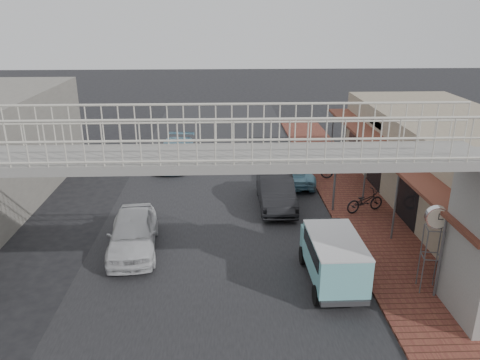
{
  "coord_description": "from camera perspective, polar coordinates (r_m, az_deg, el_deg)",
  "views": [
    {
      "loc": [
        0.17,
        -15.58,
        8.71
      ],
      "look_at": [
        0.92,
        3.43,
        1.8
      ],
      "focal_mm": 35.0,
      "sensor_mm": 36.0,
      "label": 1
    }
  ],
  "objects": [
    {
      "name": "road_strip",
      "position": [
        17.85,
        -2.54,
        -9.26
      ],
      "size": [
        10.0,
        60.0,
        0.01
      ],
      "primitive_type": "cube",
      "color": "black",
      "rests_on": "ground"
    },
    {
      "name": "angkot_van",
      "position": [
        15.98,
        11.3,
        -8.77
      ],
      "size": [
        1.71,
        3.67,
        1.79
      ],
      "rotation": [
        0.0,
        0.0,
        0.01
      ],
      "color": "black",
      "rests_on": "ground"
    },
    {
      "name": "angkot_far",
      "position": [
        28.19,
        -8.01,
        3.29
      ],
      "size": [
        2.52,
        5.15,
        1.44
      ],
      "primitive_type": "imported",
      "rotation": [
        0.0,
        0.0,
        -0.1
      ],
      "color": "#6598AF",
      "rests_on": "ground"
    },
    {
      "name": "arrow_sign",
      "position": [
        20.93,
        13.68,
        2.34
      ],
      "size": [
        1.84,
        1.27,
        3.07
      ],
      "rotation": [
        0.0,
        0.0,
        -0.43
      ],
      "color": "#59595B",
      "rests_on": "sidewalk"
    },
    {
      "name": "motorcycle_near",
      "position": [
        21.91,
        14.98,
        -2.51
      ],
      "size": [
        1.99,
        1.25,
        0.99
      ],
      "primitive_type": "imported",
      "rotation": [
        0.0,
        0.0,
        1.91
      ],
      "color": "black",
      "rests_on": "sidewalk"
    },
    {
      "name": "angkot_curb",
      "position": [
        25.19,
        6.57,
        1.0
      ],
      "size": [
        2.16,
        4.31,
        1.17
      ],
      "primitive_type": "imported",
      "rotation": [
        0.0,
        0.0,
        3.09
      ],
      "color": "#6DA6BD",
      "rests_on": "ground"
    },
    {
      "name": "street_clock",
      "position": [
        15.81,
        22.84,
        -4.67
      ],
      "size": [
        0.75,
        0.66,
        2.95
      ],
      "rotation": [
        0.0,
        0.0,
        -0.18
      ],
      "color": "#59595B",
      "rests_on": "sidewalk"
    },
    {
      "name": "footbridge",
      "position": [
        12.84,
        -2.8,
        -5.6
      ],
      "size": [
        16.4,
        2.4,
        6.34
      ],
      "color": "gray",
      "rests_on": "ground"
    },
    {
      "name": "sidewalk",
      "position": [
        21.46,
        15.17,
        -4.59
      ],
      "size": [
        3.0,
        40.0,
        0.1
      ],
      "primitive_type": "cube",
      "color": "brown",
      "rests_on": "ground"
    },
    {
      "name": "dark_sedan",
      "position": [
        22.01,
        4.39,
        -1.33
      ],
      "size": [
        1.59,
        4.52,
        1.49
      ],
      "primitive_type": "imported",
      "rotation": [
        0.0,
        0.0,
        -0.0
      ],
      "color": "black",
      "rests_on": "ground"
    },
    {
      "name": "white_hatchback",
      "position": [
        18.36,
        -12.93,
        -6.29
      ],
      "size": [
        2.16,
        4.53,
        1.49
      ],
      "primitive_type": "imported",
      "rotation": [
        0.0,
        0.0,
        0.09
      ],
      "color": "silver",
      "rests_on": "ground"
    },
    {
      "name": "shophouse_row",
      "position": [
        23.35,
        25.43,
        1.29
      ],
      "size": [
        7.2,
        18.0,
        4.0
      ],
      "color": "gray",
      "rests_on": "ground"
    },
    {
      "name": "ground",
      "position": [
        17.85,
        -2.54,
        -9.27
      ],
      "size": [
        120.0,
        120.0,
        0.0
      ],
      "primitive_type": "plane",
      "color": "black",
      "rests_on": "ground"
    },
    {
      "name": "motorcycle_far",
      "position": [
        25.78,
        9.35,
        1.42
      ],
      "size": [
        1.84,
        0.97,
        1.06
      ],
      "primitive_type": "imported",
      "rotation": [
        0.0,
        0.0,
        1.29
      ],
      "color": "black",
      "rests_on": "sidewalk"
    }
  ]
}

